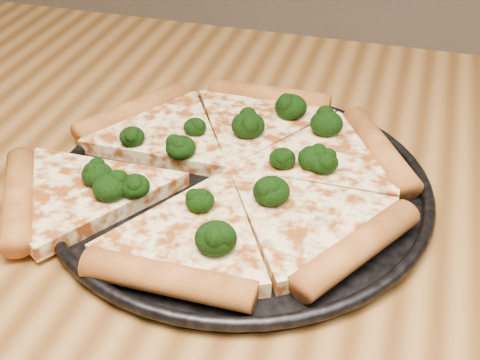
# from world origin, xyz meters

# --- Properties ---
(dining_table) EXTENTS (1.20, 0.90, 0.75)m
(dining_table) POSITION_xyz_m (0.00, 0.00, 0.66)
(dining_table) COLOR #905F2C
(dining_table) RESTS_ON ground
(pizza_pan) EXTENTS (0.37, 0.37, 0.02)m
(pizza_pan) POSITION_xyz_m (-0.08, 0.05, 0.76)
(pizza_pan) COLOR black
(pizza_pan) RESTS_ON dining_table
(pizza) EXTENTS (0.40, 0.35, 0.03)m
(pizza) POSITION_xyz_m (-0.10, 0.06, 0.77)
(pizza) COLOR #FFE19C
(pizza) RESTS_ON pizza_pan
(broccoli_florets) EXTENTS (0.23, 0.27, 0.03)m
(broccoli_florets) POSITION_xyz_m (-0.10, 0.07, 0.78)
(broccoli_florets) COLOR black
(broccoli_florets) RESTS_ON pizza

